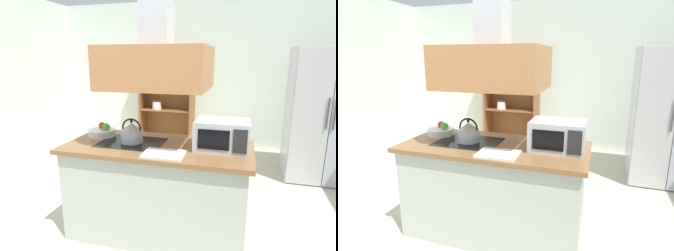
% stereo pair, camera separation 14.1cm
% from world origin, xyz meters
% --- Properties ---
extents(ground_plane, '(7.80, 7.80, 0.00)m').
position_xyz_m(ground_plane, '(0.00, 0.00, 0.00)').
color(ground_plane, '#BCB9A0').
extents(wall_back, '(6.00, 0.12, 2.70)m').
position_xyz_m(wall_back, '(0.00, 3.00, 1.35)').
color(wall_back, silver).
rests_on(wall_back, ground).
extents(kitchen_island, '(1.71, 0.81, 0.90)m').
position_xyz_m(kitchen_island, '(-0.07, 0.01, 0.45)').
color(kitchen_island, '#B3B9AB').
rests_on(kitchen_island, ground).
extents(range_hood, '(0.90, 0.70, 1.28)m').
position_xyz_m(range_hood, '(-0.07, 0.01, 1.72)').
color(range_hood, '#B77745').
extents(refrigerator, '(0.90, 0.77, 1.83)m').
position_xyz_m(refrigerator, '(1.72, 1.86, 0.91)').
color(refrigerator, '#BAB2C1').
rests_on(refrigerator, ground).
extents(dish_cabinet, '(1.02, 0.40, 1.77)m').
position_xyz_m(dish_cabinet, '(-0.77, 2.78, 0.78)').
color(dish_cabinet, brown).
rests_on(dish_cabinet, ground).
extents(kettle, '(0.21, 0.21, 0.23)m').
position_xyz_m(kettle, '(-0.33, 0.01, 1.00)').
color(kettle, '#B0C2C5').
rests_on(kettle, kitchen_island).
extents(cutting_board, '(0.35, 0.25, 0.02)m').
position_xyz_m(cutting_board, '(0.06, -0.25, 0.91)').
color(cutting_board, white).
rests_on(cutting_board, kitchen_island).
extents(microwave, '(0.46, 0.35, 0.26)m').
position_xyz_m(microwave, '(0.50, 0.04, 1.03)').
color(microwave, '#B7BABF').
rests_on(microwave, kitchen_island).
extents(fruit_bowl, '(0.27, 0.27, 0.14)m').
position_xyz_m(fruit_bowl, '(-0.71, 0.14, 0.94)').
color(fruit_bowl, silver).
rests_on(fruit_bowl, kitchen_island).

